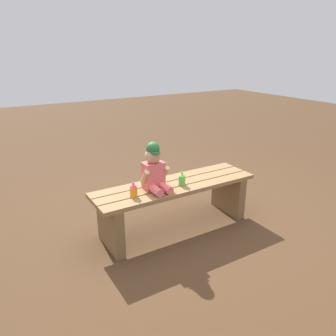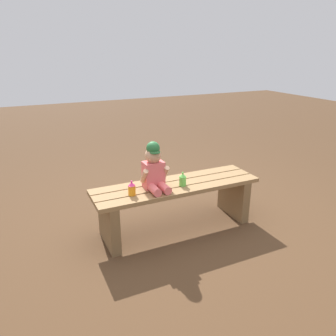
% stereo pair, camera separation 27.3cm
% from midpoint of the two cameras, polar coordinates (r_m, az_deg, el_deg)
% --- Properties ---
extents(ground_plane, '(16.00, 16.00, 0.00)m').
position_cam_midpoint_polar(ground_plane, '(3.09, 3.99, -10.31)').
color(ground_plane, '#4C331E').
extents(park_bench, '(1.49, 0.41, 0.44)m').
position_cam_midpoint_polar(park_bench, '(2.95, 4.13, -5.33)').
color(park_bench, olive).
rests_on(park_bench, ground_plane).
extents(child_figure, '(0.23, 0.27, 0.40)m').
position_cam_midpoint_polar(child_figure, '(2.73, 0.45, -0.14)').
color(child_figure, '#E56666').
rests_on(child_figure, park_bench).
extents(sippy_cup_left, '(0.06, 0.06, 0.12)m').
position_cam_midpoint_polar(sippy_cup_left, '(2.65, -3.37, -3.62)').
color(sippy_cup_left, orange).
rests_on(sippy_cup_left, park_bench).
extents(sippy_cup_right, '(0.06, 0.06, 0.12)m').
position_cam_midpoint_polar(sippy_cup_right, '(2.83, 5.33, -2.02)').
color(sippy_cup_right, '#66CC4C').
rests_on(sippy_cup_right, park_bench).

